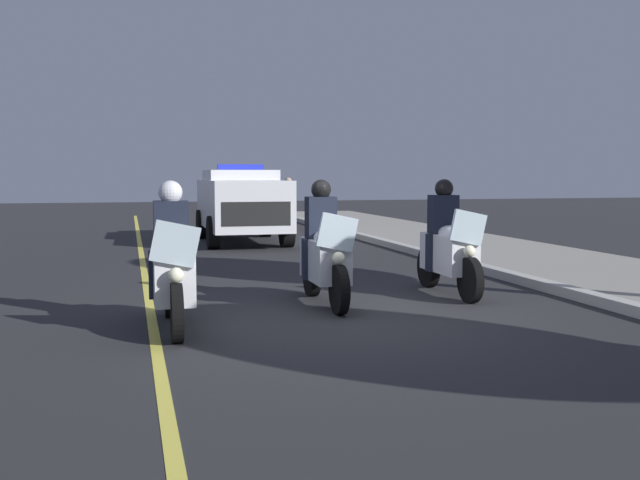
{
  "coord_description": "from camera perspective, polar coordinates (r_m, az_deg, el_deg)",
  "views": [
    {
      "loc": [
        8.66,
        -2.5,
        1.79
      ],
      "look_at": [
        -0.95,
        0.0,
        0.9
      ],
      "focal_mm": 41.19,
      "sensor_mm": 36.0,
      "label": 1
    }
  ],
  "objects": [
    {
      "name": "police_suv",
      "position": [
        19.4,
        -6.14,
        2.96
      ],
      "size": [
        4.92,
        2.11,
        2.05
      ],
      "color": "silver",
      "rests_on": "ground"
    },
    {
      "name": "cyclist_background",
      "position": [
        23.83,
        -2.48,
        2.85
      ],
      "size": [
        1.76,
        0.32,
        1.69
      ],
      "color": "black",
      "rests_on": "ground"
    },
    {
      "name": "curb_strip",
      "position": [
        10.79,
        20.84,
        -4.36
      ],
      "size": [
        48.0,
        0.24,
        0.15
      ],
      "primitive_type": "cube",
      "color": "#B7B5AD",
      "rests_on": "ground"
    },
    {
      "name": "police_motorcycle_lead_right",
      "position": [
        10.07,
        0.33,
        -1.1
      ],
      "size": [
        2.14,
        0.56,
        1.72
      ],
      "color": "black",
      "rests_on": "ground"
    },
    {
      "name": "police_motorcycle_lead_left",
      "position": [
        8.67,
        -11.38,
        -2.21
      ],
      "size": [
        2.14,
        0.56,
        1.72
      ],
      "color": "black",
      "rests_on": "ground"
    },
    {
      "name": "lane_stripe_center",
      "position": [
        8.84,
        -12.84,
        -6.66
      ],
      "size": [
        48.0,
        0.12,
        0.01
      ],
      "primitive_type": "cube",
      "color": "#E0D14C",
      "rests_on": "ground"
    },
    {
      "name": "ground_plane",
      "position": [
        9.19,
        1.5,
        -6.11
      ],
      "size": [
        80.0,
        80.0,
        0.0
      ],
      "primitive_type": "plane",
      "color": "#28282B"
    },
    {
      "name": "police_motorcycle_trailing",
      "position": [
        11.08,
        9.92,
        -0.6
      ],
      "size": [
        2.14,
        0.56,
        1.72
      ],
      "color": "black",
      "rests_on": "ground"
    }
  ]
}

